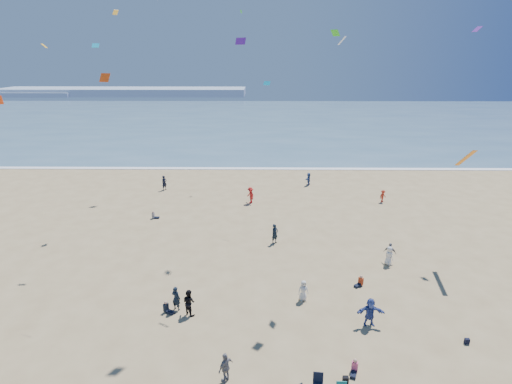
{
  "coord_description": "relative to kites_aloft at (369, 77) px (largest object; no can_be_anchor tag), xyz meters",
  "views": [
    {
      "loc": [
        2.27,
        -14.4,
        16.32
      ],
      "look_at": [
        2.0,
        8.0,
        8.74
      ],
      "focal_mm": 28.0,
      "sensor_mm": 36.0,
      "label": 1
    }
  ],
  "objects": [
    {
      "name": "surf_line",
      "position": [
        -9.17,
        32.75,
        -15.09
      ],
      "size": [
        220.0,
        1.2,
        0.08
      ],
      "primitive_type": "cube",
      "color": "white",
      "rests_on": "ground"
    },
    {
      "name": "headland_far",
      "position": [
        -69.17,
        157.75,
        -13.53
      ],
      "size": [
        110.0,
        20.0,
        3.2
      ],
      "primitive_type": "cube",
      "color": "#7A8EA8",
      "rests_on": "ground"
    },
    {
      "name": "ocean",
      "position": [
        -9.17,
        82.75,
        -15.1
      ],
      "size": [
        220.0,
        100.0,
        0.06
      ],
      "primitive_type": "cube",
      "color": "#476B84",
      "rests_on": "ground"
    },
    {
      "name": "seated_group",
      "position": [
        -7.04,
        -3.98,
        -14.71
      ],
      "size": [
        19.92,
        32.94,
        0.84
      ],
      "color": "silver",
      "rests_on": "ground"
    },
    {
      "name": "kites_aloft",
      "position": [
        0.0,
        0.0,
        0.0
      ],
      "size": [
        41.51,
        45.81,
        28.85
      ],
      "color": "#13A0C6",
      "rests_on": "ground"
    },
    {
      "name": "black_backpack",
      "position": [
        -2.37,
        -9.85,
        -14.94
      ],
      "size": [
        0.3,
        0.22,
        0.38
      ],
      "primitive_type": "cube",
      "color": "black",
      "rests_on": "ground"
    },
    {
      "name": "standing_flyers",
      "position": [
        -5.24,
        4.04,
        -14.25
      ],
      "size": [
        32.97,
        45.22,
        1.93
      ],
      "color": "#364995",
      "rests_on": "ground"
    },
    {
      "name": "headland_near",
      "position": [
        -109.17,
        152.75,
        -14.13
      ],
      "size": [
        40.0,
        14.0,
        2.0
      ],
      "primitive_type": "cube",
      "color": "#7A8EA8",
      "rests_on": "ground"
    },
    {
      "name": "navy_bag",
      "position": [
        5.53,
        -6.71,
        -14.96
      ],
      "size": [
        0.28,
        0.18,
        0.34
      ],
      "primitive_type": "cube",
      "color": "black",
      "rests_on": "ground"
    }
  ]
}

